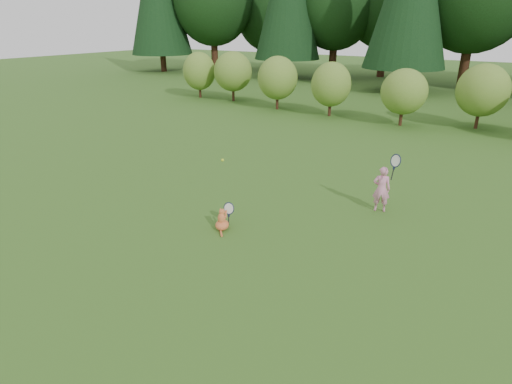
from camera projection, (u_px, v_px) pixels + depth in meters
The scene contains 5 objects.
ground at pixel (228, 232), 9.24m from camera, with size 100.00×100.00×0.00m, color #325016.
shrub_row at pixel (399, 90), 18.93m from camera, with size 28.00×3.00×2.80m, color #557B26, non-canonical shape.
child at pixel (382, 188), 10.05m from camera, with size 0.66×0.44×1.66m.
cat at pixel (222, 218), 9.28m from camera, with size 0.46×0.69×0.68m.
tennis_ball at pixel (223, 160), 10.17m from camera, with size 0.07×0.07×0.07m.
Camera 1 is at (4.92, -6.67, 4.23)m, focal length 30.00 mm.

